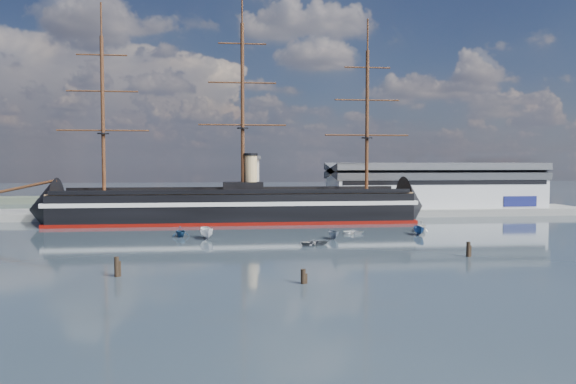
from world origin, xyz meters
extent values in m
plane|color=#1E2B33|center=(0.00, 40.00, 0.00)|extent=(600.00, 600.00, 0.00)
cube|color=slate|center=(10.00, 76.00, 0.00)|extent=(180.00, 18.00, 2.00)
cube|color=#B7BABC|center=(58.00, 80.00, 7.00)|extent=(62.00, 20.00, 10.00)
cube|color=#3F4247|center=(58.00, 80.00, 12.60)|extent=(63.00, 21.00, 2.00)
cube|color=silver|center=(3.00, 73.00, 9.00)|extent=(4.00, 4.00, 14.00)
cube|color=#3F4247|center=(3.00, 73.00, 16.50)|extent=(5.00, 5.00, 1.00)
cube|color=black|center=(-1.84, 60.00, 4.00)|extent=(88.04, 16.21, 7.00)
cube|color=silver|center=(-1.84, 60.00, 5.20)|extent=(90.04, 16.45, 1.00)
cube|color=#680A05|center=(-1.84, 60.00, 0.35)|extent=(90.04, 16.41, 0.90)
cone|color=black|center=(-48.34, 60.00, 3.70)|extent=(14.04, 15.71, 15.68)
cone|color=black|center=(44.66, 60.00, 3.70)|extent=(11.04, 15.71, 15.68)
cube|color=brown|center=(-1.84, 60.00, 7.60)|extent=(88.03, 14.93, 0.40)
cube|color=black|center=(0.16, 60.00, 9.00)|extent=(10.01, 6.02, 2.50)
cylinder|color=tan|center=(2.16, 60.00, 12.50)|extent=(3.20, 3.20, 9.00)
cylinder|color=#381E0F|center=(-53.84, 60.00, 9.00)|extent=(17.75, 0.74, 4.43)
cylinder|color=#381E0F|center=(-33.84, 60.00, 26.80)|extent=(0.90, 0.90, 38.00)
cylinder|color=#381E0F|center=(0.16, 60.00, 28.80)|extent=(0.90, 0.90, 42.00)
cylinder|color=#381E0F|center=(32.16, 60.00, 25.80)|extent=(0.90, 0.90, 36.00)
imported|color=white|center=(-8.12, 30.36, 0.00)|extent=(7.62, 3.76, 2.92)
imported|color=slate|center=(11.89, 19.19, 0.00)|extent=(1.89, 3.39, 1.49)
imported|color=slate|center=(16.96, 27.18, 0.00)|extent=(5.22, 2.04, 2.06)
imported|color=navy|center=(-13.59, 34.30, 0.00)|extent=(7.13, 4.91, 2.40)
imported|color=white|center=(22.79, 34.48, 0.00)|extent=(1.18, 2.74, 1.26)
imported|color=navy|center=(36.04, 31.41, 0.00)|extent=(6.03, 2.93, 2.31)
imported|color=beige|center=(38.54, 37.24, 0.00)|extent=(7.00, 7.20, 2.57)
cylinder|color=black|center=(-19.11, -5.39, 0.00)|extent=(0.64, 0.64, 3.37)
cylinder|color=black|center=(5.04, -12.59, 0.00)|extent=(0.64, 0.64, 2.55)
cylinder|color=black|center=(34.43, 4.12, 0.00)|extent=(0.64, 0.64, 3.12)
camera|label=1|loc=(-5.01, -81.77, 15.34)|focal=35.00mm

